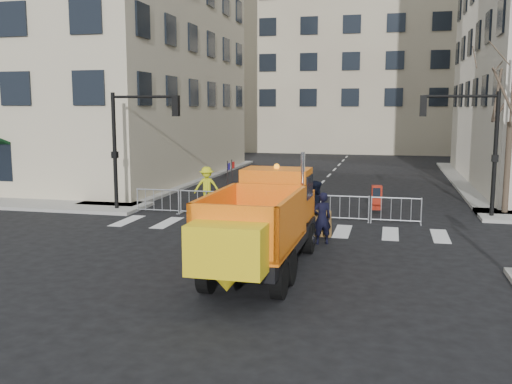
% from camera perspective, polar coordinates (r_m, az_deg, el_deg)
% --- Properties ---
extents(ground, '(120.00, 120.00, 0.00)m').
position_cam_1_polar(ground, '(17.36, -1.23, -7.32)').
color(ground, black).
rests_on(ground, ground).
extents(sidewalk_back, '(64.00, 5.00, 0.15)m').
position_cam_1_polar(sidewalk_back, '(25.45, 3.59, -2.11)').
color(sidewalk_back, gray).
rests_on(sidewalk_back, ground).
extents(building_far, '(30.00, 18.00, 24.00)m').
position_cam_1_polar(building_far, '(68.69, 10.08, 14.34)').
color(building_far, tan).
rests_on(building_far, ground).
extents(traffic_light_left, '(0.18, 0.18, 5.40)m').
position_cam_1_polar(traffic_light_left, '(26.71, -13.94, 3.84)').
color(traffic_light_left, black).
rests_on(traffic_light_left, ground).
extents(traffic_light_right, '(0.18, 0.18, 5.40)m').
position_cam_1_polar(traffic_light_right, '(26.10, 22.79, 3.33)').
color(traffic_light_right, black).
rests_on(traffic_light_right, ground).
extents(crowd_barriers, '(12.60, 0.60, 1.10)m').
position_cam_1_polar(crowd_barriers, '(24.63, 1.52, -1.32)').
color(crowd_barriers, '#9EA0A5').
rests_on(crowd_barriers, ground).
extents(street_tree, '(3.00, 3.00, 7.50)m').
position_cam_1_polar(street_tree, '(27.15, 24.04, 5.65)').
color(street_tree, '#382B21').
rests_on(street_tree, ground).
extents(plow_truck, '(2.87, 8.80, 3.40)m').
position_cam_1_polar(plow_truck, '(16.24, 0.64, -2.92)').
color(plow_truck, black).
rests_on(plow_truck, ground).
extents(cop_a, '(0.79, 0.68, 1.83)m').
position_cam_1_polar(cop_a, '(19.92, 6.61, -2.61)').
color(cop_a, black).
rests_on(cop_a, ground).
extents(cop_b, '(1.23, 1.16, 2.00)m').
position_cam_1_polar(cop_b, '(21.72, 5.94, -1.46)').
color(cop_b, black).
rests_on(cop_b, ground).
extents(cop_c, '(1.15, 1.22, 2.03)m').
position_cam_1_polar(cop_c, '(21.78, 5.12, -1.39)').
color(cop_c, black).
rests_on(cop_c, ground).
extents(worker, '(1.34, 1.00, 1.84)m').
position_cam_1_polar(worker, '(26.86, -4.94, 0.58)').
color(worker, '#C7C817').
rests_on(worker, sidewalk_back).
extents(newspaper_box, '(0.49, 0.45, 1.10)m').
position_cam_1_polar(newspaper_box, '(26.32, 11.97, -0.54)').
color(newspaper_box, maroon).
rests_on(newspaper_box, sidewalk_back).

